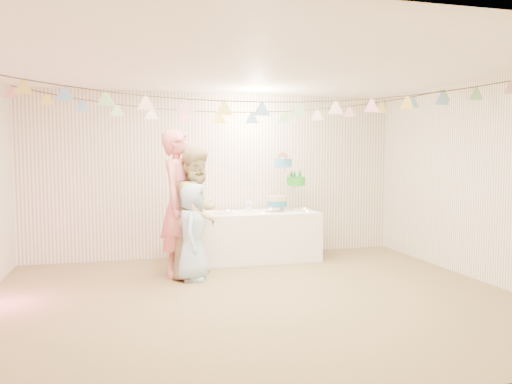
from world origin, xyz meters
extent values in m
plane|color=olive|center=(0.00, 0.00, 0.00)|extent=(6.00, 6.00, 0.00)
plane|color=white|center=(0.00, 0.00, 2.60)|extent=(6.00, 6.00, 0.00)
plane|color=white|center=(0.00, 2.50, 1.30)|extent=(6.00, 6.00, 0.00)
plane|color=white|center=(0.00, -2.50, 1.30)|extent=(6.00, 6.00, 0.00)
plane|color=white|center=(3.00, 0.00, 1.30)|extent=(5.00, 5.00, 0.00)
cube|color=white|center=(0.46, 1.99, 0.37)|extent=(1.99, 0.80, 0.75)
cylinder|color=white|center=(0.01, 1.94, 0.76)|extent=(0.31, 0.31, 0.02)
imported|color=#D46F6F|center=(-0.72, 1.32, 0.98)|extent=(0.76, 0.86, 1.97)
imported|color=tan|center=(-0.50, 1.20, 0.86)|extent=(1.03, 1.06, 1.72)
imported|color=#A2CBE6|center=(-0.59, 1.02, 0.63)|extent=(0.56, 0.71, 1.26)
cylinder|color=#FFD88C|center=(-0.34, 1.84, 0.76)|extent=(0.04, 0.04, 0.03)
cylinder|color=#FFD88C|center=(0.11, 2.17, 0.76)|extent=(0.04, 0.04, 0.03)
cylinder|color=#FFD88C|center=(0.56, 1.77, 0.76)|extent=(0.04, 0.04, 0.03)
cylinder|color=#FFD88C|center=(0.81, 2.21, 0.76)|extent=(0.04, 0.04, 0.03)
cylinder|color=#FFD88C|center=(1.28, 1.81, 0.76)|extent=(0.04, 0.04, 0.03)
cylinder|color=#FFD88C|center=(1.36, 2.14, 0.76)|extent=(0.04, 0.04, 0.03)
cylinder|color=#FFD88C|center=(0.15, 1.95, 0.76)|extent=(0.04, 0.04, 0.03)
camera|label=1|loc=(-1.43, -5.37, 1.64)|focal=35.00mm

